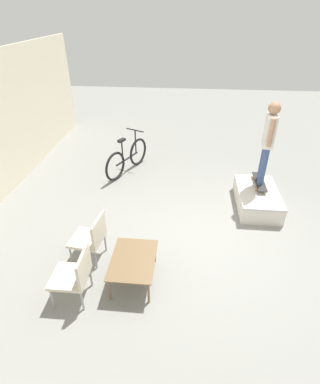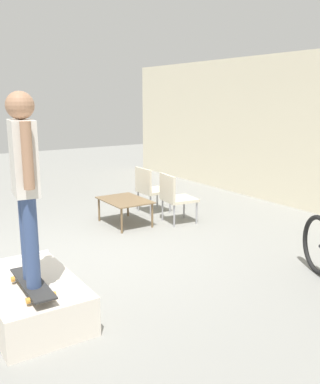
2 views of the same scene
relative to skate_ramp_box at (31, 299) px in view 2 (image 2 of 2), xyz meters
The scene contains 8 objects.
ground_plane 1.73m from the skate_ramp_box, 136.20° to the left, with size 24.00×24.00×0.00m, color gray.
house_wall_back 5.97m from the skate_ramp_box, 102.32° to the left, with size 12.00×0.06×3.00m.
skate_ramp_box is the anchor object (origin of this frame).
skateboard_on_ramp 0.38m from the skate_ramp_box, 11.22° to the right, with size 0.85×0.27×0.07m.
person_skater 1.33m from the skate_ramp_box, 11.22° to the right, with size 0.57×0.25×1.73m.
coffee_table 3.28m from the skate_ramp_box, 134.76° to the left, with size 0.94×0.68×0.44m.
patio_chair_left 4.13m from the skate_ramp_box, 131.29° to the left, with size 0.53×0.53×0.87m.
patio_chair_right 3.64m from the skate_ramp_box, 121.54° to the left, with size 0.58×0.58×0.87m.
Camera 2 is at (5.23, -2.27, 2.16)m, focal length 40.00 mm.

